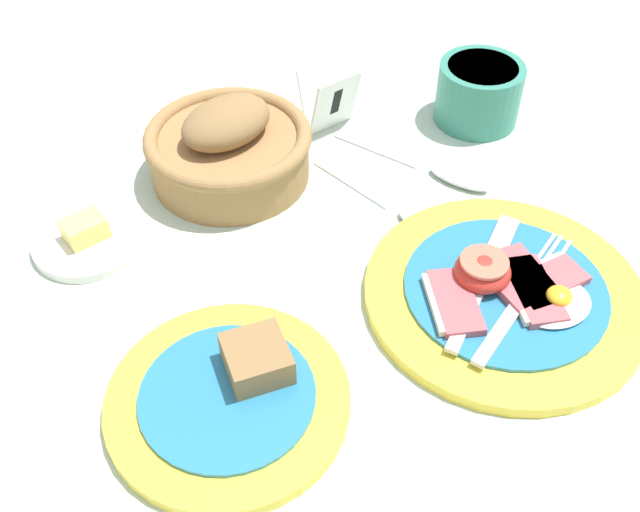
{
  "coord_description": "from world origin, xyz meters",
  "views": [
    {
      "loc": [
        -0.31,
        -0.35,
        0.52
      ],
      "look_at": [
        -0.08,
        0.09,
        0.02
      ],
      "focal_mm": 42.0,
      "sensor_mm": 36.0,
      "label": 1
    }
  ],
  "objects_px": {
    "bread_plate": "(231,396)",
    "bread_basket": "(229,147)",
    "butter_dish": "(88,239)",
    "sugar_cup": "(479,92)",
    "teaspoon_near_cup": "(437,170)",
    "breakfast_plate": "(505,292)",
    "number_card": "(329,99)",
    "teaspoon_by_saucer": "(406,214)"
  },
  "relations": [
    {
      "from": "sugar_cup",
      "to": "butter_dish",
      "type": "xyz_separation_m",
      "value": [
        -0.47,
        -0.01,
        -0.03
      ]
    },
    {
      "from": "bread_plate",
      "to": "bread_basket",
      "type": "xyz_separation_m",
      "value": [
        0.11,
        0.28,
        0.03
      ]
    },
    {
      "from": "breakfast_plate",
      "to": "sugar_cup",
      "type": "relative_size",
      "value": 2.62
    },
    {
      "from": "number_card",
      "to": "teaspoon_by_saucer",
      "type": "bearing_deg",
      "value": -100.83
    },
    {
      "from": "bread_plate",
      "to": "teaspoon_near_cup",
      "type": "height_order",
      "value": "bread_plate"
    },
    {
      "from": "butter_dish",
      "to": "number_card",
      "type": "xyz_separation_m",
      "value": [
        0.31,
        0.07,
        0.03
      ]
    },
    {
      "from": "breakfast_plate",
      "to": "butter_dish",
      "type": "distance_m",
      "value": 0.41
    },
    {
      "from": "breakfast_plate",
      "to": "bread_plate",
      "type": "bearing_deg",
      "value": 178.38
    },
    {
      "from": "butter_dish",
      "to": "number_card",
      "type": "height_order",
      "value": "number_card"
    },
    {
      "from": "sugar_cup",
      "to": "number_card",
      "type": "relative_size",
      "value": 1.34
    },
    {
      "from": "bread_basket",
      "to": "butter_dish",
      "type": "bearing_deg",
      "value": -167.15
    },
    {
      "from": "breakfast_plate",
      "to": "teaspoon_by_saucer",
      "type": "xyz_separation_m",
      "value": [
        -0.02,
        0.14,
        -0.01
      ]
    },
    {
      "from": "bread_basket",
      "to": "teaspoon_by_saucer",
      "type": "distance_m",
      "value": 0.2
    },
    {
      "from": "butter_dish",
      "to": "teaspoon_by_saucer",
      "type": "bearing_deg",
      "value": -19.57
    },
    {
      "from": "sugar_cup",
      "to": "teaspoon_near_cup",
      "type": "height_order",
      "value": "sugar_cup"
    },
    {
      "from": "bread_plate",
      "to": "teaspoon_by_saucer",
      "type": "relative_size",
      "value": 1.05
    },
    {
      "from": "breakfast_plate",
      "to": "teaspoon_near_cup",
      "type": "bearing_deg",
      "value": 75.97
    },
    {
      "from": "sugar_cup",
      "to": "teaspoon_by_saucer",
      "type": "distance_m",
      "value": 0.21
    },
    {
      "from": "bread_plate",
      "to": "number_card",
      "type": "bearing_deg",
      "value": 51.38
    },
    {
      "from": "breakfast_plate",
      "to": "number_card",
      "type": "distance_m",
      "value": 0.32
    },
    {
      "from": "bread_plate",
      "to": "number_card",
      "type": "relative_size",
      "value": 2.72
    },
    {
      "from": "number_card",
      "to": "bread_plate",
      "type": "bearing_deg",
      "value": -138.47
    },
    {
      "from": "breakfast_plate",
      "to": "sugar_cup",
      "type": "bearing_deg",
      "value": 60.27
    },
    {
      "from": "teaspoon_by_saucer",
      "to": "teaspoon_near_cup",
      "type": "relative_size",
      "value": 1.07
    },
    {
      "from": "breakfast_plate",
      "to": "number_card",
      "type": "xyz_separation_m",
      "value": [
        -0.02,
        0.32,
        0.03
      ]
    },
    {
      "from": "breakfast_plate",
      "to": "bread_plate",
      "type": "relative_size",
      "value": 1.29
    },
    {
      "from": "teaspoon_near_cup",
      "to": "bread_basket",
      "type": "bearing_deg",
      "value": -145.65
    },
    {
      "from": "sugar_cup",
      "to": "teaspoon_by_saucer",
      "type": "relative_size",
      "value": 0.52
    },
    {
      "from": "bread_basket",
      "to": "butter_dish",
      "type": "xyz_separation_m",
      "value": [
        -0.17,
        -0.04,
        -0.03
      ]
    },
    {
      "from": "bread_basket",
      "to": "teaspoon_by_saucer",
      "type": "relative_size",
      "value": 0.94
    },
    {
      "from": "number_card",
      "to": "breakfast_plate",
      "type": "bearing_deg",
      "value": -96.44
    },
    {
      "from": "teaspoon_near_cup",
      "to": "bread_plate",
      "type": "bearing_deg",
      "value": -90.11
    },
    {
      "from": "sugar_cup",
      "to": "butter_dish",
      "type": "relative_size",
      "value": 0.9
    },
    {
      "from": "teaspoon_near_cup",
      "to": "teaspoon_by_saucer",
      "type": "bearing_deg",
      "value": -85.18
    },
    {
      "from": "bread_basket",
      "to": "sugar_cup",
      "type": "bearing_deg",
      "value": -5.86
    },
    {
      "from": "bread_plate",
      "to": "teaspoon_by_saucer",
      "type": "bearing_deg",
      "value": 28.0
    },
    {
      "from": "butter_dish",
      "to": "teaspoon_near_cup",
      "type": "bearing_deg",
      "value": -9.32
    },
    {
      "from": "bread_plate",
      "to": "butter_dish",
      "type": "xyz_separation_m",
      "value": [
        -0.06,
        0.24,
        -0.0
      ]
    },
    {
      "from": "bread_basket",
      "to": "breakfast_plate",
      "type": "bearing_deg",
      "value": -61.1
    },
    {
      "from": "bread_basket",
      "to": "number_card",
      "type": "height_order",
      "value": "bread_basket"
    },
    {
      "from": "sugar_cup",
      "to": "number_card",
      "type": "height_order",
      "value": "number_card"
    },
    {
      "from": "breakfast_plate",
      "to": "teaspoon_near_cup",
      "type": "xyz_separation_m",
      "value": [
        0.05,
        0.18,
        -0.01
      ]
    }
  ]
}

